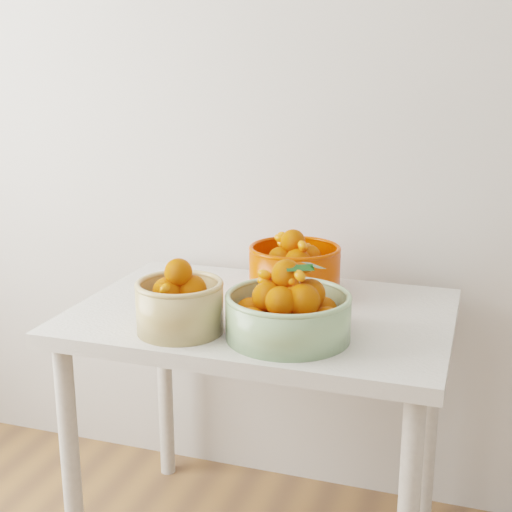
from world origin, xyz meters
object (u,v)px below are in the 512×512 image
object	(u,v)px
table	(262,343)
bowl_cream	(180,304)
bowl_green	(288,311)
bowl_orange	(295,269)

from	to	relation	value
table	bowl_cream	distance (m)	0.31
bowl_cream	bowl_green	distance (m)	0.27
bowl_cream	bowl_green	bearing A→B (deg)	8.86
table	bowl_cream	size ratio (longest dim) A/B	4.40
table	bowl_orange	world-z (taller)	bowl_orange
bowl_green	bowl_orange	distance (m)	0.34
table	bowl_green	size ratio (longest dim) A/B	2.73
bowl_cream	bowl_orange	bearing A→B (deg)	63.20
table	bowl_orange	xyz separation A→B (m)	(0.04, 0.16, 0.17)
table	bowl_cream	world-z (taller)	bowl_cream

